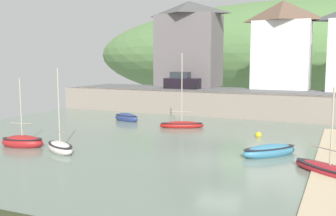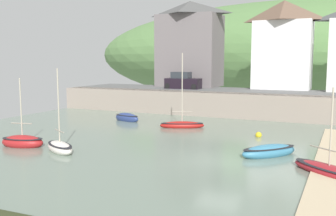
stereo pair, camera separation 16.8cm
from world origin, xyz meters
name	(u,v)px [view 1 (the left image)]	position (x,y,z in m)	size (l,w,h in m)	color
quay_seawall	(273,105)	(0.00, 17.50, 1.36)	(48.00, 9.40, 2.40)	gray
hillside_backdrop	(294,54)	(-2.63, 55.20, 6.74)	(80.00, 44.00, 19.25)	#577F46
waterfront_building_left	(189,43)	(-11.91, 25.20, 7.79)	(7.85, 5.36, 10.64)	slate
waterfront_building_centre	(282,44)	(-0.45, 25.20, 7.51)	(6.60, 4.48, 10.01)	silver
sailboat_far_left	(330,170)	(5.87, -0.36, 0.22)	(4.27, 3.73, 4.54)	maroon
sailboat_white_hull	(60,147)	(-9.76, -2.12, 0.28)	(3.22, 2.51, 5.41)	silver
sailboat_blue_trim	(182,124)	(-6.15, 9.12, 0.26)	(3.90, 2.60, 6.46)	#A71C18
sailboat_nearest_shore	(269,151)	(2.41, 2.29, 0.28)	(3.40, 3.65, 0.90)	teal
dinghy_open_wooden	(126,118)	(-12.27, 10.20, 0.30)	(2.94, 1.54, 0.99)	navy
sailboat_tall_mast	(22,142)	(-13.00, -2.04, 0.32)	(3.17, 2.01, 4.79)	#A61E20
parked_car_near_slipway	(182,82)	(-10.97, 20.70, 3.20)	(4.13, 1.82, 1.95)	black
mooring_buoy	(258,135)	(0.63, 7.82, 0.14)	(0.47, 0.47, 0.47)	yellow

